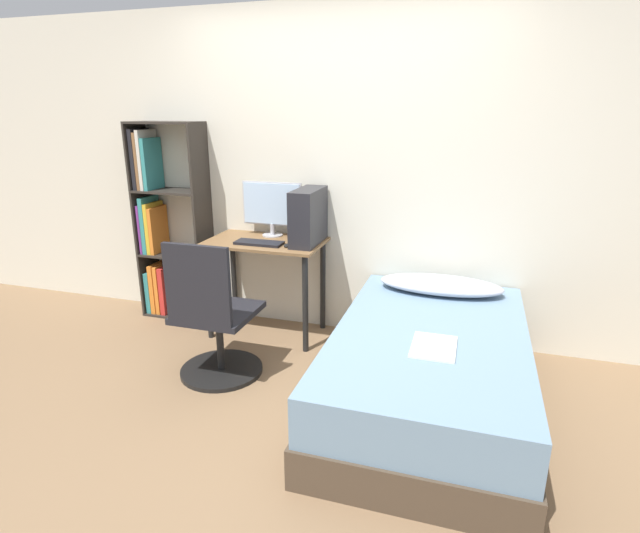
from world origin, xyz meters
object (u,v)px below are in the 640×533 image
object	(u,v)px
bookshelf	(162,228)
monitor	(272,206)
keyboard	(259,243)
bed	(428,369)
office_chair	(214,327)
pc_tower	(308,217)

from	to	relation	value
bookshelf	monitor	distance (m)	1.03
monitor	keyboard	xyz separation A→B (m)	(0.00, -0.28, -0.23)
bed	keyboard	bearing A→B (deg)	157.05
keyboard	bed	bearing A→B (deg)	-22.95
bookshelf	office_chair	bearing A→B (deg)	-42.74
bed	pc_tower	distance (m)	1.43
bookshelf	bed	xyz separation A→B (m)	(2.36, -0.81, -0.54)
bookshelf	monitor	bearing A→B (deg)	2.56
monitor	pc_tower	distance (m)	0.38
bookshelf	monitor	world-z (taller)	bookshelf
bed	monitor	world-z (taller)	monitor
bookshelf	monitor	xyz separation A→B (m)	(1.01, 0.05, 0.23)
monitor	pc_tower	xyz separation A→B (m)	(0.35, -0.14, -0.03)
office_chair	bed	bearing A→B (deg)	3.28
pc_tower	bookshelf	bearing A→B (deg)	175.96
bed	keyboard	size ratio (longest dim) A/B	5.22
office_chair	pc_tower	size ratio (longest dim) A/B	2.22
bookshelf	pc_tower	xyz separation A→B (m)	(1.36, -0.10, 0.20)
bed	monitor	size ratio (longest dim) A/B	3.84
office_chair	keyboard	bearing A→B (deg)	85.43
bookshelf	bed	distance (m)	2.55
keyboard	pc_tower	bearing A→B (deg)	21.79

